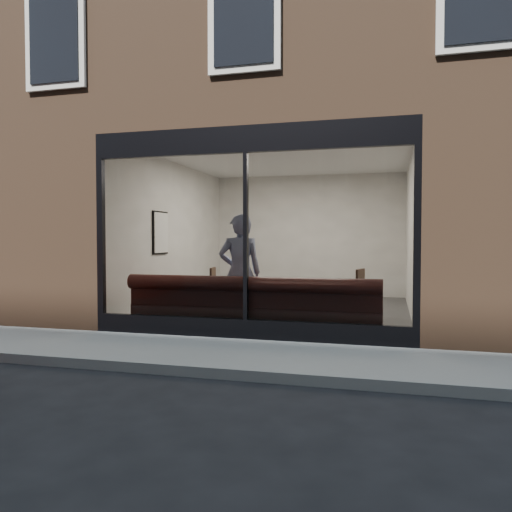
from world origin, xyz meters
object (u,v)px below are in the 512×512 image
(banquette, at_px, (253,320))
(cafe_table_right, at_px, (292,284))
(cafe_table_left, at_px, (233,283))
(person, at_px, (240,273))
(cafe_chair_right, at_px, (350,306))
(cafe_chair_left, at_px, (203,303))

(banquette, bearing_deg, cafe_table_right, 57.37)
(banquette, distance_m, cafe_table_left, 1.00)
(banquette, distance_m, person, 0.83)
(cafe_table_left, height_order, cafe_table_right, cafe_table_right)
(person, height_order, cafe_chair_right, person)
(cafe_table_right, xyz_separation_m, cafe_chair_left, (-1.94, 0.86, -0.50))
(banquette, xyz_separation_m, cafe_table_right, (0.49, 0.76, 0.52))
(person, distance_m, cafe_table_left, 0.51)
(cafe_chair_left, distance_m, cafe_chair_right, 2.86)
(banquette, relative_size, cafe_chair_right, 9.40)
(banquette, height_order, cafe_table_left, cafe_table_left)
(cafe_table_left, distance_m, cafe_chair_left, 1.42)
(person, xyz_separation_m, cafe_table_right, (0.78, 0.49, -0.22))
(banquette, height_order, cafe_chair_right, banquette)
(cafe_table_left, distance_m, cafe_table_right, 1.04)
(person, bearing_deg, cafe_table_right, -169.07)
(person, bearing_deg, banquette, 116.41)
(cafe_chair_right, bearing_deg, cafe_chair_left, 22.18)
(cafe_table_right, height_order, cafe_chair_left, cafe_table_right)
(cafe_chair_left, bearing_deg, cafe_table_left, 124.04)
(banquette, xyz_separation_m, cafe_table_left, (-0.55, 0.66, 0.52))
(cafe_chair_left, relative_size, cafe_chair_right, 1.10)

